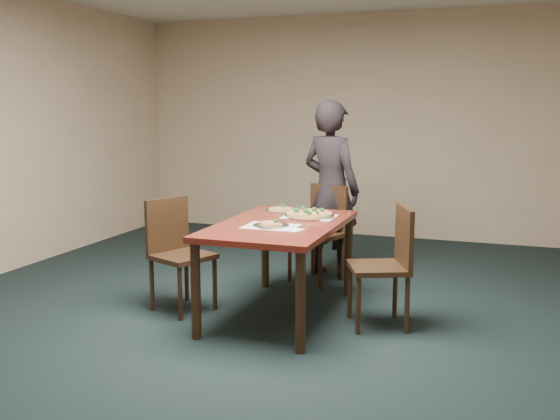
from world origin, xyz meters
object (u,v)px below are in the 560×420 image
(diner, at_px, (331,189))
(chair_far, at_px, (322,227))
(chair_right, at_px, (389,259))
(chair_left, at_px, (176,247))
(pizza_pan, at_px, (309,214))
(slice_plate_near, at_px, (271,225))
(dining_table, at_px, (280,234))
(slice_plate_far, at_px, (281,210))

(diner, bearing_deg, chair_far, 101.48)
(chair_far, height_order, chair_right, same)
(chair_far, relative_size, chair_left, 1.00)
(chair_left, bearing_deg, pizza_pan, -42.70)
(pizza_pan, height_order, slice_plate_near, pizza_pan)
(chair_far, distance_m, slice_plate_near, 1.29)
(dining_table, distance_m, chair_far, 1.10)
(dining_table, bearing_deg, chair_left, -171.57)
(dining_table, xyz_separation_m, slice_plate_near, (-0.01, -0.17, 0.11))
(dining_table, xyz_separation_m, slice_plate_far, (-0.18, 0.53, 0.10))
(dining_table, relative_size, pizza_pan, 3.63)
(pizza_pan, bearing_deg, chair_right, -21.60)
(dining_table, bearing_deg, pizza_pan, 67.54)
(pizza_pan, bearing_deg, diner, 94.26)
(dining_table, distance_m, slice_plate_near, 0.20)
(chair_left, bearing_deg, slice_plate_near, -70.65)
(chair_left, bearing_deg, chair_far, -13.32)
(chair_left, distance_m, slice_plate_near, 0.88)
(pizza_pan, relative_size, slice_plate_near, 1.47)
(pizza_pan, relative_size, slice_plate_far, 1.47)
(chair_far, height_order, slice_plate_near, chair_far)
(slice_plate_far, bearing_deg, chair_right, -25.18)
(diner, bearing_deg, pizza_pan, 115.77)
(slice_plate_near, bearing_deg, slice_plate_far, 103.48)
(chair_right, bearing_deg, diner, -170.76)
(slice_plate_near, distance_m, slice_plate_far, 0.72)
(chair_far, height_order, chair_left, same)
(chair_far, relative_size, chair_right, 1.00)
(pizza_pan, xyz_separation_m, slice_plate_far, (-0.32, 0.20, -0.01))
(chair_far, xyz_separation_m, slice_plate_near, (-0.04, -1.27, 0.25))
(chair_far, bearing_deg, chair_right, -31.31)
(dining_table, bearing_deg, slice_plate_far, 108.65)
(chair_far, xyz_separation_m, diner, (0.03, 0.19, 0.34))
(dining_table, relative_size, slice_plate_far, 5.36)
(chair_right, bearing_deg, slice_plate_near, -98.73)
(chair_right, bearing_deg, chair_far, -165.06)
(chair_right, relative_size, slice_plate_far, 3.25)
(chair_right, xyz_separation_m, slice_plate_near, (-0.86, -0.22, 0.25))
(dining_table, distance_m, chair_right, 0.86)
(slice_plate_far, bearing_deg, chair_far, 69.62)
(pizza_pan, bearing_deg, dining_table, -112.46)
(diner, distance_m, pizza_pan, 0.96)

